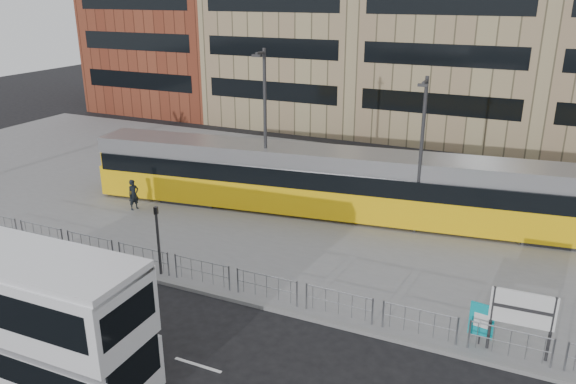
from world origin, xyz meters
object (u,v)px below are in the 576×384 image
at_px(tram, 360,185).
at_px(station_sign, 522,312).
at_px(pedestrian, 134,195).
at_px(lamp_post_west, 265,126).
at_px(ad_panel, 482,321).
at_px(lamp_post_east, 421,151).
at_px(traffic_light_west, 158,232).

height_order(tram, station_sign, tram).
bearing_deg(tram, pedestrian, -167.65).
bearing_deg(pedestrian, lamp_post_west, -47.61).
distance_m(pedestrian, lamp_post_west, 8.32).
distance_m(ad_panel, pedestrian, 19.78).
bearing_deg(lamp_post_west, lamp_post_east, 2.78).
height_order(tram, ad_panel, tram).
height_order(ad_panel, lamp_post_west, lamp_post_west).
distance_m(pedestrian, traffic_light_west, 8.24).
bearing_deg(pedestrian, station_sign, -85.78).
relative_size(pedestrian, lamp_post_west, 0.20).
relative_size(tram, ad_panel, 19.32).
bearing_deg(station_sign, traffic_light_west, 178.95).
relative_size(station_sign, pedestrian, 1.37).
distance_m(station_sign, traffic_light_west, 14.35).
bearing_deg(pedestrian, traffic_light_west, -114.45).
xyz_separation_m(tram, station_sign, (8.57, -9.54, -0.15)).
bearing_deg(lamp_post_east, station_sign, -58.14).
bearing_deg(lamp_post_west, traffic_light_west, -95.27).
bearing_deg(station_sign, lamp_post_west, 146.49).
relative_size(tram, lamp_post_west, 3.45).
distance_m(station_sign, lamp_post_west, 16.17).
xyz_separation_m(lamp_post_west, lamp_post_east, (8.19, 0.40, -0.49)).
relative_size(pedestrian, lamp_post_east, 0.22).
distance_m(pedestrian, lamp_post_east, 15.67).
relative_size(station_sign, traffic_light_west, 0.76).
bearing_deg(lamp_post_east, tram, 164.06).
bearing_deg(station_sign, tram, 129.66).
relative_size(ad_panel, traffic_light_west, 0.51).
relative_size(station_sign, lamp_post_east, 0.30).
bearing_deg(traffic_light_west, lamp_post_west, 75.16).
bearing_deg(tram, lamp_post_east, -23.49).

